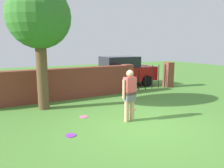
{
  "coord_description": "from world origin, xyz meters",
  "views": [
    {
      "loc": [
        -3.66,
        -5.01,
        2.36
      ],
      "look_at": [
        -0.02,
        1.65,
        1.0
      ],
      "focal_mm": 34.87,
      "sensor_mm": 36.0,
      "label": 1
    }
  ],
  "objects": [
    {
      "name": "frisbee_red",
      "position": [
        0.68,
        1.45,
        0.01
      ],
      "size": [
        0.27,
        0.27,
        0.02
      ],
      "primitive_type": "cylinder",
      "color": "red",
      "rests_on": "ground"
    },
    {
      "name": "fence_gate",
      "position": [
        3.67,
        4.24,
        0.7
      ],
      "size": [
        3.21,
        0.44,
        1.4
      ],
      "color": "brown",
      "rests_on": "ground"
    },
    {
      "name": "person",
      "position": [
        -0.04,
        0.48,
        0.9
      ],
      "size": [
        0.54,
        0.26,
        1.62
      ],
      "rotation": [
        0.0,
        0.0,
        0.11
      ],
      "color": "tan",
      "rests_on": "ground"
    },
    {
      "name": "frisbee_pink",
      "position": [
        -1.17,
        1.52,
        0.01
      ],
      "size": [
        0.27,
        0.27,
        0.02
      ],
      "primitive_type": "cylinder",
      "color": "pink",
      "rests_on": "ground"
    },
    {
      "name": "ground_plane",
      "position": [
        0.0,
        0.0,
        0.0
      ],
      "size": [
        40.0,
        40.0,
        0.0
      ],
      "primitive_type": "plane",
      "color": "#4C8433"
    },
    {
      "name": "car",
      "position": [
        2.73,
        5.8,
        0.86
      ],
      "size": [
        4.28,
        2.09,
        1.72
      ],
      "rotation": [
        0.0,
        0.0,
        -0.05
      ],
      "color": "#A51111",
      "rests_on": "ground"
    },
    {
      "name": "brick_wall",
      "position": [
        -1.5,
        4.24,
        0.68
      ],
      "size": [
        7.37,
        0.5,
        1.37
      ],
      "primitive_type": "cube",
      "color": "brown",
      "rests_on": "ground"
    },
    {
      "name": "tree",
      "position": [
        -2.12,
        3.14,
        3.27
      ],
      "size": [
        2.24,
        2.24,
        4.47
      ],
      "color": "brown",
      "rests_on": "ground"
    },
    {
      "name": "frisbee_purple",
      "position": [
        -2.03,
        0.27,
        0.01
      ],
      "size": [
        0.27,
        0.27,
        0.02
      ],
      "primitive_type": "cylinder",
      "color": "purple",
      "rests_on": "ground"
    }
  ]
}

